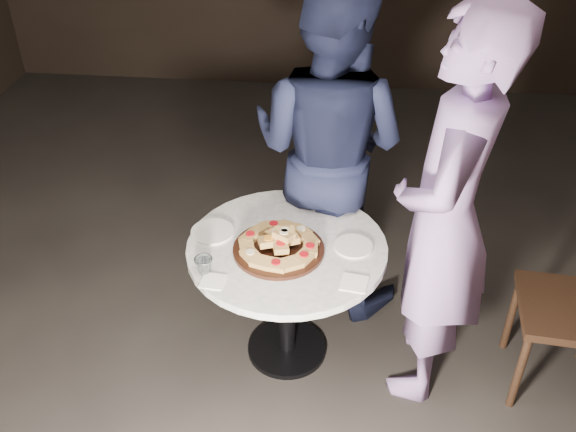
{
  "coord_description": "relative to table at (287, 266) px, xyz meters",
  "views": [
    {
      "loc": [
        0.24,
        -2.29,
        2.55
      ],
      "look_at": [
        -0.0,
        0.11,
        0.84
      ],
      "focal_mm": 40.0,
      "sensor_mm": 36.0,
      "label": 1
    }
  ],
  "objects": [
    {
      "name": "diner_navy",
      "position": [
        0.16,
        0.56,
        0.34
      ],
      "size": [
        1.09,
        0.99,
        1.83
      ],
      "primitive_type": "imported",
      "rotation": [
        0.0,
        0.0,
        2.73
      ],
      "color": "#141831",
      "rests_on": "ground"
    },
    {
      "name": "focaccia_pile",
      "position": [
        -0.03,
        -0.05,
        0.18
      ],
      "size": [
        0.38,
        0.38,
        0.1
      ],
      "rotation": [
        0.0,
        0.0,
        -0.09
      ],
      "color": "#AF8243",
      "rests_on": "serving_board"
    },
    {
      "name": "chair_far",
      "position": [
        0.16,
        1.09,
        -0.11
      ],
      "size": [
        0.38,
        0.4,
        0.8
      ],
      "rotation": [
        0.0,
        0.0,
        3.12
      ],
      "color": "black",
      "rests_on": "ground"
    },
    {
      "name": "plate_left",
      "position": [
        -0.36,
        0.06,
        0.14
      ],
      "size": [
        0.23,
        0.23,
        0.01
      ],
      "primitive_type": "cylinder",
      "rotation": [
        0.0,
        0.0,
        -0.13
      ],
      "color": "white",
      "rests_on": "table"
    },
    {
      "name": "napkin_far",
      "position": [
        0.32,
        -0.24,
        0.13
      ],
      "size": [
        0.13,
        0.13,
        0.01
      ],
      "primitive_type": "cube",
      "rotation": [
        0.0,
        0.0,
        -0.15
      ],
      "color": "white",
      "rests_on": "table"
    },
    {
      "name": "table",
      "position": [
        0.0,
        0.0,
        0.0
      ],
      "size": [
        1.07,
        1.07,
        0.71
      ],
      "rotation": [
        0.0,
        0.0,
        -0.15
      ],
      "color": "black",
      "rests_on": "ground"
    },
    {
      "name": "diner_teal",
      "position": [
        0.69,
        -0.07,
        0.37
      ],
      "size": [
        0.62,
        0.79,
        1.9
      ],
      "primitive_type": "imported",
      "rotation": [
        0.0,
        0.0,
        -1.84
      ],
      "color": "#866DA9",
      "rests_on": "ground"
    },
    {
      "name": "napkin_near",
      "position": [
        -0.29,
        -0.29,
        0.13
      ],
      "size": [
        0.11,
        0.11,
        0.01
      ],
      "primitive_type": "cube",
      "rotation": [
        0.0,
        0.0,
        -0.08
      ],
      "color": "white",
      "rests_on": "table"
    },
    {
      "name": "water_glass",
      "position": [
        -0.34,
        -0.23,
        0.17
      ],
      "size": [
        0.1,
        0.1,
        0.08
      ],
      "primitive_type": "imported",
      "rotation": [
        0.0,
        0.0,
        0.22
      ],
      "color": "silver",
      "rests_on": "table"
    },
    {
      "name": "serving_board",
      "position": [
        -0.03,
        -0.05,
        0.14
      ],
      "size": [
        0.45,
        0.45,
        0.02
      ],
      "primitive_type": "cylinder",
      "rotation": [
        0.0,
        0.0,
        0.07
      ],
      "color": "black",
      "rests_on": "table"
    },
    {
      "name": "floor",
      "position": [
        0.0,
        -0.06,
        -0.57
      ],
      "size": [
        7.0,
        7.0,
        0.0
      ],
      "primitive_type": "plane",
      "color": "black",
      "rests_on": "ground"
    },
    {
      "name": "plate_right",
      "position": [
        0.31,
        0.01,
        0.14
      ],
      "size": [
        0.2,
        0.2,
        0.01
      ],
      "primitive_type": "cylinder",
      "rotation": [
        0.0,
        0.0,
        -0.08
      ],
      "color": "white",
      "rests_on": "table"
    }
  ]
}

